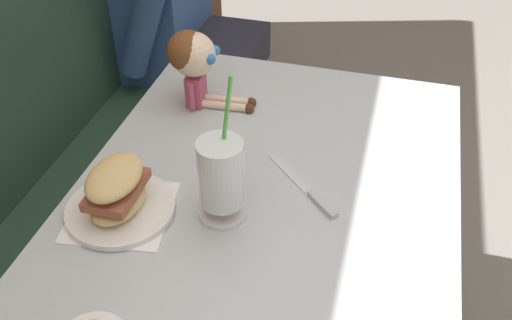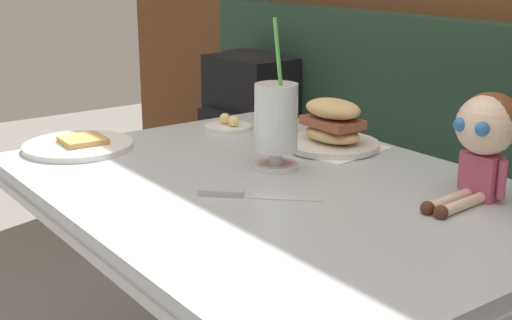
{
  "view_description": "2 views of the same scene",
  "coord_description": "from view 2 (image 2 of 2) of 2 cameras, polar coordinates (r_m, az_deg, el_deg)",
  "views": [
    {
      "loc": [
        -0.87,
        -0.04,
        1.55
      ],
      "look_at": [
        -0.02,
        0.19,
        0.84
      ],
      "focal_mm": 40.25,
      "sensor_mm": 36.0,
      "label": 1
    },
    {
      "loc": [
        1.04,
        -0.63,
        1.18
      ],
      "look_at": [
        -0.02,
        0.14,
        0.79
      ],
      "focal_mm": 49.81,
      "sensor_mm": 36.0,
      "label": 2
    }
  ],
  "objects": [
    {
      "name": "diner_table",
      "position": [
        1.47,
        1.54,
        -9.24
      ],
      "size": [
        1.11,
        0.81,
        0.74
      ],
      "color": "#B2BCC1",
      "rests_on": "ground"
    },
    {
      "name": "butter_knife",
      "position": [
        1.32,
        -1.42,
        -2.77
      ],
      "size": [
        0.18,
        0.18,
        0.01
      ],
      "color": "silver",
      "rests_on": "diner_table"
    },
    {
      "name": "backpack",
      "position": [
        2.49,
        -0.62,
        4.4
      ],
      "size": [
        0.32,
        0.27,
        0.41
      ],
      "color": "black",
      "rests_on": "booth_bench"
    },
    {
      "name": "seated_doll",
      "position": [
        1.34,
        17.98,
        2.24
      ],
      "size": [
        0.12,
        0.22,
        0.2
      ],
      "color": "#B74C6B",
      "rests_on": "diner_table"
    },
    {
      "name": "sandwich_plate",
      "position": [
        1.64,
        6.15,
        2.5
      ],
      "size": [
        0.23,
        0.23,
        0.12
      ],
      "color": "white",
      "rests_on": "diner_table"
    },
    {
      "name": "toast_plate",
      "position": [
        1.69,
        -14.04,
        1.16
      ],
      "size": [
        0.25,
        0.25,
        0.03
      ],
      "color": "white",
      "rests_on": "diner_table"
    },
    {
      "name": "butter_saucer",
      "position": [
        1.82,
        -2.23,
        2.79
      ],
      "size": [
        0.12,
        0.12,
        0.04
      ],
      "color": "white",
      "rests_on": "diner_table"
    },
    {
      "name": "booth_bench",
      "position": [
        1.97,
        16.31,
        -9.86
      ],
      "size": [
        2.6,
        0.48,
        1.0
      ],
      "color": "#233D2D",
      "rests_on": "ground"
    },
    {
      "name": "milkshake_glass",
      "position": [
        1.47,
        1.63,
        3.07
      ],
      "size": [
        0.1,
        0.1,
        0.32
      ],
      "color": "silver",
      "rests_on": "diner_table"
    }
  ]
}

